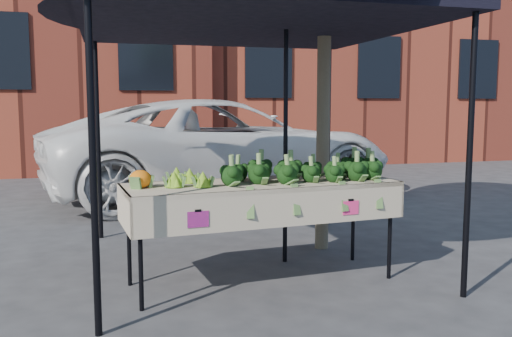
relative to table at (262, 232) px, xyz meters
name	(u,v)px	position (x,y,z in m)	size (l,w,h in m)	color
ground	(271,279)	(0.10, 0.05, -0.45)	(90.00, 90.00, 0.00)	#303033
table	(262,232)	(0.00, 0.00, 0.00)	(2.47, 1.03, 0.90)	beige
canopy	(249,126)	(0.05, 0.64, 0.92)	(3.16, 3.16, 2.74)	black
broccoli_heap	(303,167)	(0.39, 0.03, 0.57)	(1.58, 0.55, 0.24)	black
romanesco_cluster	(186,174)	(-0.66, 0.04, 0.54)	(0.41, 0.55, 0.18)	#9FBF2C
cauliflower_pair	(140,178)	(-1.05, -0.05, 0.53)	(0.18, 0.18, 0.17)	orange
vehicle	(221,19)	(0.62, 4.70, 2.56)	(2.78, 1.67, 6.02)	white
street_tree	(324,56)	(0.96, 0.96, 1.64)	(2.12, 2.12, 4.18)	#1E4C14
building_right	(363,25)	(7.10, 12.55, 3.80)	(12.00, 8.00, 8.50)	maroon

